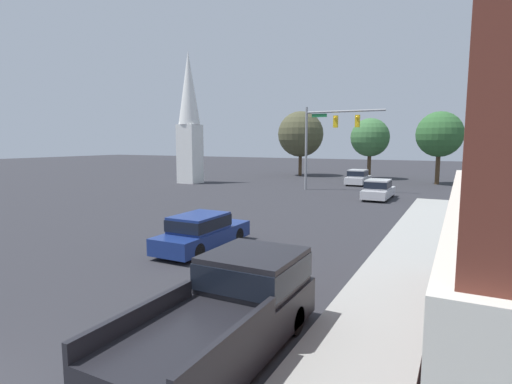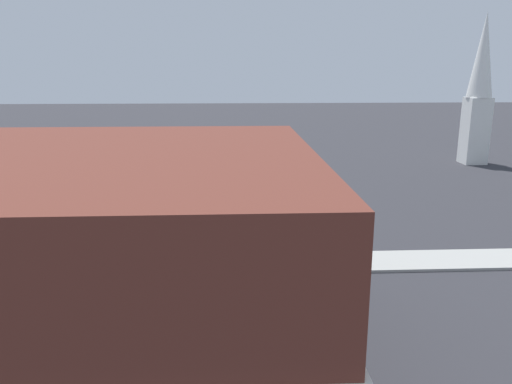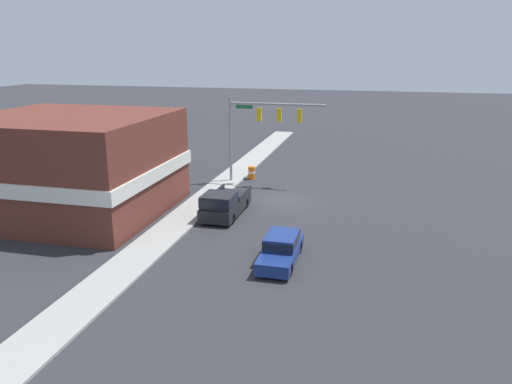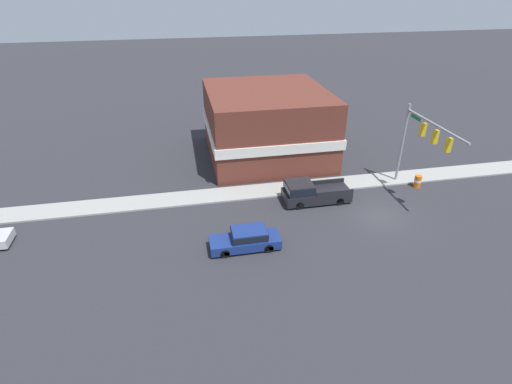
% 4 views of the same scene
% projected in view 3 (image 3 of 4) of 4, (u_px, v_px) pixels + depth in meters
% --- Properties ---
extents(ground_plane, '(200.00, 200.00, 0.00)m').
position_uv_depth(ground_plane, '(284.00, 200.00, 37.34)').
color(ground_plane, '#2D2D33').
extents(sidewalk_curb, '(2.40, 60.00, 0.14)m').
position_uv_depth(sidewalk_curb, '(211.00, 194.00, 38.65)').
color(sidewalk_curb, '#9E9E99').
rests_on(sidewalk_curb, ground).
extents(near_signal_assembly, '(7.91, 0.49, 7.16)m').
position_uv_depth(near_signal_assembly, '(262.00, 121.00, 40.45)').
color(near_signal_assembly, gray).
rests_on(near_signal_assembly, ground).
extents(car_lead, '(1.76, 4.83, 1.48)m').
position_uv_depth(car_lead, '(281.00, 248.00, 26.55)').
color(car_lead, black).
rests_on(car_lead, ground).
extents(pickup_truck_parked, '(2.14, 5.50, 1.86)m').
position_uv_depth(pickup_truck_parked, '(224.00, 204.00, 33.52)').
color(pickup_truck_parked, black).
rests_on(pickup_truck_parked, ground).
extents(construction_barrel, '(0.62, 0.62, 1.10)m').
position_uv_depth(construction_barrel, '(252.00, 173.00, 43.21)').
color(construction_barrel, orange).
rests_on(construction_barrel, ground).
extents(corner_brick_building, '(12.62, 11.86, 6.72)m').
position_uv_depth(corner_brick_building, '(72.00, 165.00, 33.95)').
color(corner_brick_building, brown).
rests_on(corner_brick_building, ground).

